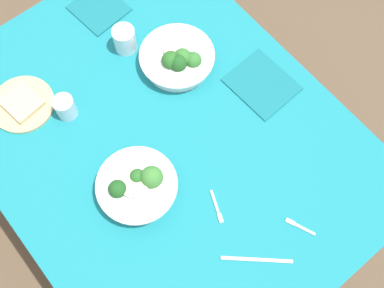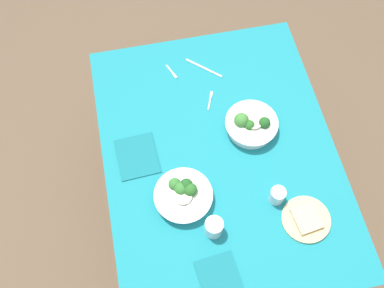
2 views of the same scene
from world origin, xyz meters
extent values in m
plane|color=brown|center=(0.00, 0.00, 0.00)|extent=(6.00, 6.00, 0.00)
cube|color=#197A84|center=(0.00, 0.00, 0.74)|extent=(1.36, 1.04, 0.01)
cube|color=#9E7547|center=(0.00, 0.00, 0.72)|extent=(1.32, 1.01, 0.02)
cylinder|color=#9E7547|center=(-0.57, -0.41, 0.36)|extent=(0.07, 0.07, 0.71)
cylinder|color=#9E7547|center=(-0.57, 0.41, 0.36)|extent=(0.07, 0.07, 0.71)
cylinder|color=#9E7547|center=(0.57, 0.41, 0.36)|extent=(0.07, 0.07, 0.71)
cylinder|color=white|center=(-0.10, 0.17, 0.77)|extent=(0.21, 0.21, 0.05)
cylinder|color=white|center=(-0.10, 0.17, 0.80)|extent=(0.24, 0.24, 0.01)
sphere|color=#3D7A33|center=(-0.11, 0.12, 0.81)|extent=(0.07, 0.07, 0.07)
sphere|color=#286023|center=(-0.08, 0.15, 0.81)|extent=(0.05, 0.05, 0.05)
sphere|color=#1E511E|center=(-0.08, 0.22, 0.81)|extent=(0.05, 0.05, 0.05)
cylinder|color=beige|center=(-0.10, 0.17, 0.81)|extent=(0.08, 0.08, 0.01)
cylinder|color=white|center=(0.17, -0.20, 0.76)|extent=(0.22, 0.22, 0.04)
cylinder|color=white|center=(0.17, -0.20, 0.79)|extent=(0.25, 0.25, 0.01)
sphere|color=#1E511E|center=(0.14, -0.18, 0.81)|extent=(0.06, 0.06, 0.06)
sphere|color=#33702D|center=(0.15, -0.21, 0.80)|extent=(0.06, 0.06, 0.06)
sphere|color=#33702D|center=(0.12, -0.23, 0.80)|extent=(0.05, 0.05, 0.05)
sphere|color=#286023|center=(0.16, -0.17, 0.81)|extent=(0.06, 0.06, 0.06)
cylinder|color=beige|center=(0.18, -0.21, 0.80)|extent=(0.08, 0.08, 0.01)
cylinder|color=#D6B27A|center=(0.37, 0.28, 0.75)|extent=(0.20, 0.20, 0.01)
cube|color=#CCB284|center=(0.37, 0.28, 0.76)|extent=(0.13, 0.12, 0.02)
cylinder|color=silver|center=(0.25, 0.18, 0.78)|extent=(0.07, 0.07, 0.08)
cylinder|color=silver|center=(0.33, -0.11, 0.79)|extent=(0.08, 0.08, 0.09)
cube|color=#B7B7BC|center=(-0.27, 0.01, 0.74)|extent=(0.07, 0.04, 0.00)
cube|color=#B7B7BC|center=(-0.32, 0.03, 0.74)|extent=(0.03, 0.02, 0.00)
cube|color=#B7B7BC|center=(-0.50, -0.14, 0.74)|extent=(0.06, 0.03, 0.00)
cube|color=#B7B7BC|center=(-0.46, -0.12, 0.74)|extent=(0.03, 0.02, 0.00)
cube|color=#B7B7BC|center=(-0.48, 0.03, 0.74)|extent=(0.15, 0.16, 0.00)
cube|color=#156870|center=(0.52, -0.13, 0.74)|extent=(0.19, 0.18, 0.01)
cube|color=#156870|center=(-0.06, -0.37, 0.74)|extent=(0.22, 0.19, 0.01)
camera|label=1|loc=(-0.55, 0.33, 2.19)|focal=46.88mm
camera|label=2|loc=(0.82, -0.30, 2.55)|focal=41.81mm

